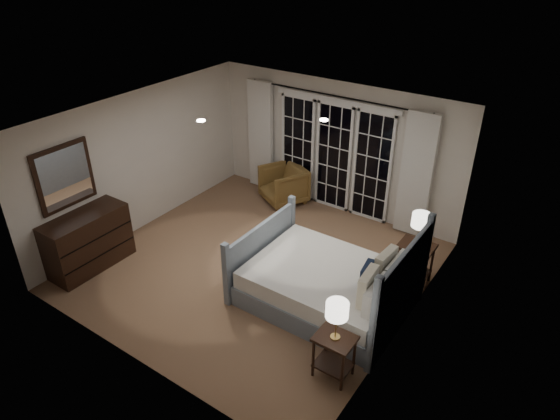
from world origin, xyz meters
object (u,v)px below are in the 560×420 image
Objects in this scene: nightstand_right at (415,258)px; armchair at (284,185)px; dresser at (88,241)px; nightstand_left at (334,351)px; lamp_right at (421,221)px; lamp_left at (337,311)px; bed at (328,284)px.

nightstand_right is 0.84× the size of armchair.
dresser is at bearing -150.20° from nightstand_right.
lamp_right is (0.10, 2.35, 0.70)m from nightstand_left.
lamp_left is at bearing -92.44° from lamp_right.
lamp_left is at bearing 90.00° from nightstand_left.
dresser is (-3.64, -1.36, 0.13)m from bed.
nightstand_left is (0.73, -1.15, 0.07)m from bed.
bed is at bearing -124.73° from nightstand_right.
bed is 2.89× the size of armchair.
nightstand_right is (0.10, 2.35, 0.04)m from nightstand_left.
lamp_left is 4.60m from armchair.
dresser is (-4.37, -0.22, -0.56)m from lamp_left.
bed is 4.44× the size of lamp_left.
lamp_left is 0.97× the size of lamp_right.
nightstand_right is 2.42m from lamp_left.
armchair is (-3.14, 1.04, -0.08)m from nightstand_right.
nightstand_right is at bearing 87.56° from lamp_left.
lamp_left reaches higher than armchair.
lamp_right is 0.67× the size of armchair.
lamp_right is at bearing 55.27° from bed.
lamp_right reaches higher than nightstand_left.
dresser is at bearing -177.17° from nightstand_left.
nightstand_right is at bearing 29.80° from dresser.
lamp_right is at bearing 0.00° from nightstand_right.
armchair is (-2.31, 2.24, 0.03)m from bed.
dresser is (-4.37, -0.22, 0.07)m from nightstand_left.
bed reaches higher than lamp_left.
lamp_right is (0.83, 1.20, 0.77)m from bed.
lamp_right is at bearing 87.56° from lamp_left.
bed reaches higher than nightstand_left.
bed is 3.22m from armchair.
bed is 3.44× the size of nightstand_right.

